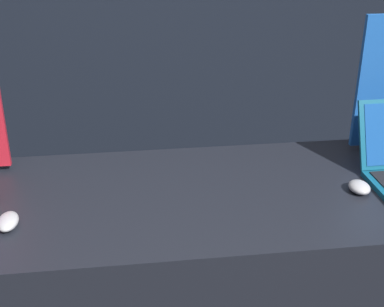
{
  "coord_description": "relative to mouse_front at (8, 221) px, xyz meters",
  "views": [
    {
      "loc": [
        -0.21,
        -1.21,
        1.87
      ],
      "look_at": [
        0.0,
        0.37,
        1.12
      ],
      "focal_mm": 50.0,
      "sensor_mm": 36.0,
      "label": 1
    }
  ],
  "objects": [
    {
      "name": "display_counter",
      "position": [
        0.58,
        0.13,
        -0.5
      ],
      "size": [
        2.07,
        0.75,
        0.97
      ],
      "color": "black",
      "rests_on": "ground_plane"
    },
    {
      "name": "mouse_front",
      "position": [
        0.0,
        0.0,
        0.0
      ],
      "size": [
        0.06,
        0.11,
        0.04
      ],
      "color": "#B2B2B7",
      "rests_on": "display_counter"
    },
    {
      "name": "mouse_back",
      "position": [
        1.15,
        0.07,
        0.0
      ],
      "size": [
        0.07,
        0.09,
        0.04
      ],
      "color": "#B2B2B7",
      "rests_on": "display_counter"
    }
  ]
}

